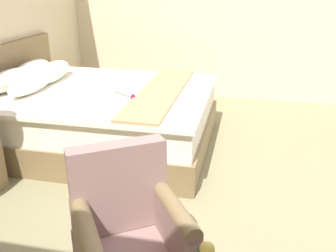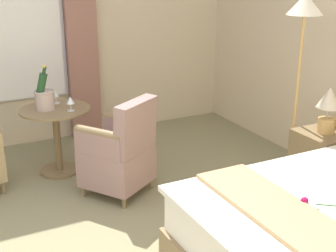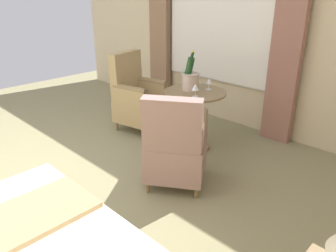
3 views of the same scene
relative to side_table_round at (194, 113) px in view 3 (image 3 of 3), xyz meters
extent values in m
plane|color=gray|center=(1.87, -0.44, -0.43)|extent=(7.37, 7.37, 0.00)
cube|color=beige|center=(-1.05, -0.44, 1.15)|extent=(0.12, 5.99, 3.16)
cube|color=#9A6759|center=(-0.89, 0.58, 1.00)|extent=(0.10, 0.36, 2.87)
cube|color=#8D6951|center=(-0.89, -1.46, 1.00)|extent=(0.10, 0.36, 2.87)
cylinder|color=olive|center=(0.00, 0.00, -0.42)|extent=(0.40, 0.40, 0.03)
cylinder|color=olive|center=(0.00, 0.00, -0.10)|extent=(0.07, 0.07, 0.66)
cylinder|color=olive|center=(0.00, 0.00, 0.24)|extent=(0.69, 0.69, 0.02)
cylinder|color=#BFA99E|center=(-0.02, -0.08, 0.34)|extent=(0.19, 0.19, 0.18)
torus|color=#BFA99E|center=(-0.02, -0.08, 0.43)|extent=(0.20, 0.20, 0.02)
cylinder|color=white|center=(-0.02, -0.08, 0.41)|extent=(0.17, 0.17, 0.03)
cylinder|color=#1E4723|center=(-0.02, -0.11, 0.48)|extent=(0.08, 0.14, 0.27)
cylinder|color=#193D1E|center=(-0.02, -0.07, 0.64)|extent=(0.03, 0.05, 0.08)
sphere|color=gold|center=(-0.02, -0.07, 0.67)|extent=(0.04, 0.04, 0.04)
cylinder|color=white|center=(0.14, 0.12, 0.25)|extent=(0.07, 0.07, 0.01)
cylinder|color=white|center=(0.14, 0.12, 0.29)|extent=(0.01, 0.01, 0.07)
cone|color=white|center=(0.14, 0.12, 0.36)|extent=(0.08, 0.08, 0.07)
cylinder|color=white|center=(-0.17, 0.06, 0.25)|extent=(0.07, 0.07, 0.01)
cylinder|color=white|center=(-0.17, 0.06, 0.29)|extent=(0.01, 0.01, 0.07)
cone|color=white|center=(-0.17, 0.06, 0.35)|extent=(0.06, 0.06, 0.06)
cylinder|color=olive|center=(0.38, 0.44, -0.38)|extent=(0.04, 0.04, 0.10)
cylinder|color=olive|center=(0.63, 0.06, -0.38)|extent=(0.04, 0.04, 0.10)
cylinder|color=olive|center=(0.76, 0.69, -0.38)|extent=(0.04, 0.04, 0.10)
cylinder|color=olive|center=(1.01, 0.31, -0.38)|extent=(0.04, 0.04, 0.10)
cube|color=gray|center=(0.69, 0.37, -0.16)|extent=(0.74, 0.74, 0.34)
cube|color=gray|center=(0.87, 0.49, 0.25)|extent=(0.40, 0.51, 0.49)
cube|color=gray|center=(0.56, 0.54, 0.11)|extent=(0.46, 0.35, 0.21)
cylinder|color=olive|center=(0.56, 0.54, 0.21)|extent=(0.46, 0.35, 0.09)
cube|color=gray|center=(0.79, 0.18, 0.11)|extent=(0.46, 0.35, 0.21)
cylinder|color=olive|center=(0.79, 0.18, 0.21)|extent=(0.46, 0.35, 0.09)
cylinder|color=olive|center=(0.25, -0.60, -0.37)|extent=(0.04, 0.04, 0.13)
cylinder|color=olive|center=(-0.20, -0.68, -0.37)|extent=(0.04, 0.04, 0.13)
cylinder|color=olive|center=(0.33, -1.03, -0.37)|extent=(0.04, 0.04, 0.13)
cylinder|color=olive|center=(-0.11, -1.12, -0.37)|extent=(0.04, 0.04, 0.13)
cube|color=tan|center=(0.07, -0.86, -0.17)|extent=(0.62, 0.62, 0.27)
cube|color=tan|center=(0.11, -1.06, 0.27)|extent=(0.52, 0.24, 0.60)
cube|color=tan|center=(0.28, -0.80, 0.07)|extent=(0.18, 0.49, 0.20)
cylinder|color=olive|center=(0.28, -0.80, 0.17)|extent=(0.18, 0.49, 0.09)
cube|color=tan|center=(-0.15, -0.88, 0.07)|extent=(0.18, 0.49, 0.20)
cylinder|color=olive|center=(-0.15, -0.88, 0.17)|extent=(0.18, 0.49, 0.09)
camera|label=1|loc=(-0.74, -0.13, 1.28)|focal=40.00mm
camera|label=2|loc=(4.43, -1.00, 1.60)|focal=50.00mm
camera|label=3|loc=(2.69, 2.23, 1.30)|focal=35.00mm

